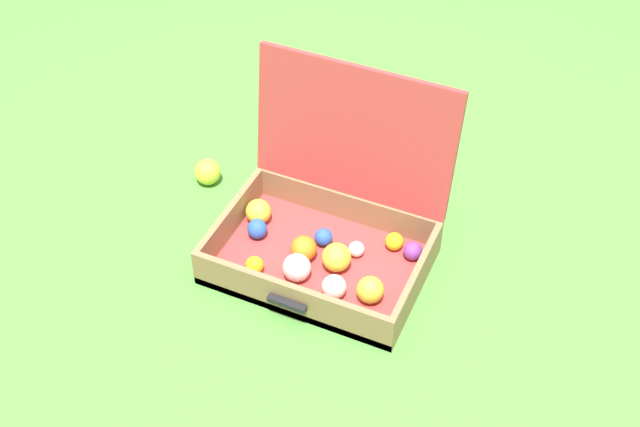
# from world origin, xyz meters

# --- Properties ---
(ground_plane) EXTENTS (16.00, 16.00, 0.00)m
(ground_plane) POSITION_xyz_m (0.00, 0.00, 0.00)
(ground_plane) COLOR #4C8C38
(open_suitcase) EXTENTS (0.59, 0.50, 0.52)m
(open_suitcase) POSITION_xyz_m (-0.03, 0.02, 0.11)
(open_suitcase) COLOR #B23838
(open_suitcase) RESTS_ON ground
(stray_ball_on_grass) EXTENTS (0.08, 0.08, 0.08)m
(stray_ball_on_grass) POSITION_xyz_m (-0.50, 0.15, 0.04)
(stray_ball_on_grass) COLOR #CCDB38
(stray_ball_on_grass) RESTS_ON ground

